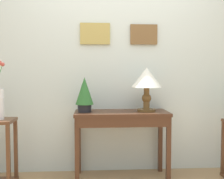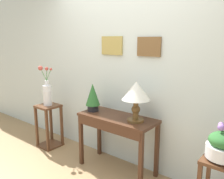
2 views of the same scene
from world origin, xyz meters
The scene contains 7 objects.
back_wall_with_art centered at (0.00, 1.33, 1.40)m, with size 9.00×0.13×2.80m.
console_table centered at (0.06, 1.00, 0.62)m, with size 1.01×0.43×0.73m.
table_lamp centered at (0.33, 1.02, 1.07)m, with size 0.33×0.33×0.47m.
potted_plant_on_console centered at (-0.34, 1.00, 0.93)m, with size 0.19×0.19×0.37m.
pedestal_stand_left centered at (-1.21, 0.91, 0.34)m, with size 0.32×0.32×0.68m.
flower_vase_tall_left centered at (-1.21, 0.91, 0.89)m, with size 0.14×0.18×0.61m.
planter_bowl_wide_right centered at (1.33, 0.87, 0.77)m, with size 0.29×0.29×0.33m.
Camera 2 is at (1.76, -1.20, 1.67)m, focal length 37.62 mm.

